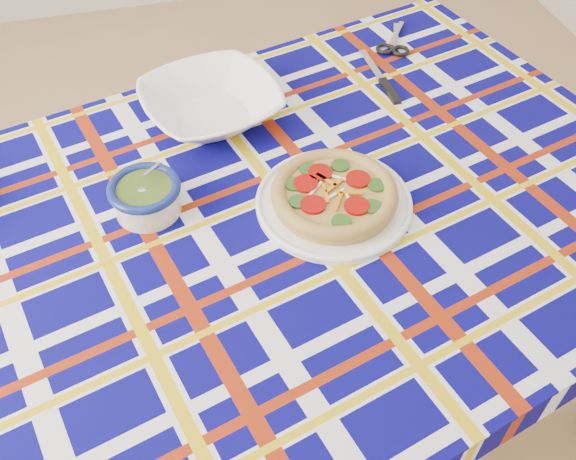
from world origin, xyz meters
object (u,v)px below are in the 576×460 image
object	(u,v)px
serving_bowl	(211,104)
pesto_bowl	(146,195)
dining_table	(255,256)
main_focaccia_plate	(334,194)

from	to	relation	value
serving_bowl	pesto_bowl	bearing A→B (deg)	-123.80
dining_table	serving_bowl	distance (m)	0.38
dining_table	pesto_bowl	xyz separation A→B (m)	(-0.19, 0.10, 0.12)
dining_table	serving_bowl	bearing A→B (deg)	77.27
pesto_bowl	serving_bowl	distance (m)	0.31
dining_table	serving_bowl	xyz separation A→B (m)	(-0.01, 0.36, 0.12)
serving_bowl	main_focaccia_plate	bearing A→B (deg)	-61.87
pesto_bowl	main_focaccia_plate	bearing A→B (deg)	-12.79
dining_table	main_focaccia_plate	xyz separation A→B (m)	(0.17, 0.02, 0.11)
main_focaccia_plate	serving_bowl	distance (m)	0.39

